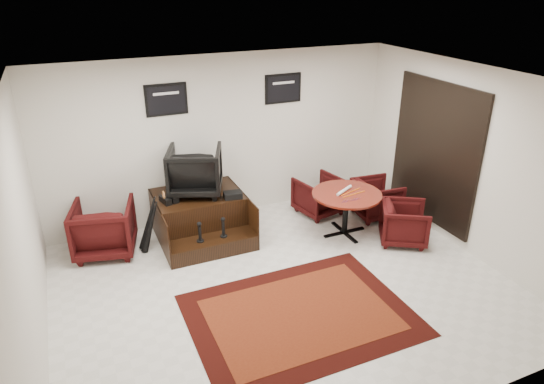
{
  "coord_description": "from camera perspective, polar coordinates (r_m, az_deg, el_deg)",
  "views": [
    {
      "loc": [
        -2.38,
        -5.0,
        3.93
      ],
      "look_at": [
        0.2,
        0.9,
        1.03
      ],
      "focal_mm": 32.0,
      "sensor_mm": 36.0,
      "label": 1
    }
  ],
  "objects": [
    {
      "name": "area_rug",
      "position": [
        6.31,
        3.32,
        -14.22
      ],
      "size": [
        2.73,
        2.05,
        0.01
      ],
      "color": "black",
      "rests_on": "ground"
    },
    {
      "name": "room_shell",
      "position": [
        6.21,
        4.63,
        3.98
      ],
      "size": [
        6.02,
        5.02,
        2.81
      ],
      "color": "beige",
      "rests_on": "ground"
    },
    {
      "name": "table_chair_corner",
      "position": [
        7.95,
        15.31,
        -3.35
      ],
      "size": [
        0.92,
        0.93,
        0.72
      ],
      "primitive_type": "imported",
      "rotation": [
        0.0,
        0.0,
        1.03
      ],
      "color": "black",
      "rests_on": "ground"
    },
    {
      "name": "table_clutter",
      "position": [
        7.79,
        9.4,
        -0.3
      ],
      "size": [
        0.57,
        0.37,
        0.01
      ],
      "color": "orange",
      "rests_on": "meeting_table"
    },
    {
      "name": "shine_podium",
      "position": [
        7.94,
        -8.41,
        -2.97
      ],
      "size": [
        1.39,
        1.43,
        0.72
      ],
      "color": "black",
      "rests_on": "ground"
    },
    {
      "name": "ground",
      "position": [
        6.79,
        1.51,
        -11.12
      ],
      "size": [
        6.0,
        6.0,
        0.0
      ],
      "primitive_type": "plane",
      "color": "silver",
      "rests_on": "ground"
    },
    {
      "name": "armchair_side",
      "position": [
        7.78,
        -19.19,
        -3.8
      ],
      "size": [
        1.04,
        1.0,
        0.89
      ],
      "primitive_type": "imported",
      "rotation": [
        0.0,
        0.0,
        2.9
      ],
      "color": "black",
      "rests_on": "ground"
    },
    {
      "name": "shoes_pair",
      "position": [
        7.63,
        -12.02,
        -0.81
      ],
      "size": [
        0.27,
        0.31,
        0.1
      ],
      "color": "black",
      "rests_on": "shine_podium"
    },
    {
      "name": "polish_kit",
      "position": [
        7.62,
        -4.64,
        -0.35
      ],
      "size": [
        0.31,
        0.23,
        0.1
      ],
      "primitive_type": "cube",
      "rotation": [
        0.0,
        0.0,
        -0.15
      ],
      "color": "black",
      "rests_on": "shine_podium"
    },
    {
      "name": "shine_chair",
      "position": [
        7.74,
        -9.06,
        2.78
      ],
      "size": [
        1.03,
        1.0,
        0.84
      ],
      "primitive_type": "imported",
      "rotation": [
        0.0,
        0.0,
        2.77
      ],
      "color": "black",
      "rests_on": "shine_podium"
    },
    {
      "name": "umbrella_black",
      "position": [
        7.62,
        -14.12,
        -3.94
      ],
      "size": [
        0.32,
        0.12,
        0.85
      ],
      "primitive_type": null,
      "color": "black",
      "rests_on": "ground"
    },
    {
      "name": "umbrella_hooked",
      "position": [
        7.7,
        -14.31,
        -3.46
      ],
      "size": [
        0.33,
        0.12,
        0.89
      ],
      "primitive_type": null,
      "color": "black",
      "rests_on": "ground"
    },
    {
      "name": "meeting_table",
      "position": [
        7.88,
        8.76,
        -0.72
      ],
      "size": [
        1.12,
        1.12,
        0.73
      ],
      "color": "#4F120B",
      "rests_on": "ground"
    },
    {
      "name": "table_chair_window",
      "position": [
        8.67,
        12.22,
        -0.58
      ],
      "size": [
        0.74,
        0.78,
        0.74
      ],
      "primitive_type": "imported",
      "rotation": [
        0.0,
        0.0,
        1.47
      ],
      "color": "black",
      "rests_on": "ground"
    },
    {
      "name": "table_chair_back",
      "position": [
        8.63,
        5.54,
        -0.2
      ],
      "size": [
        0.85,
        0.81,
        0.74
      ],
      "primitive_type": "imported",
      "rotation": [
        0.0,
        0.0,
        3.35
      ],
      "color": "black",
      "rests_on": "ground"
    },
    {
      "name": "paper_roll",
      "position": [
        7.87,
        8.5,
        0.2
      ],
      "size": [
        0.39,
        0.25,
        0.05
      ],
      "primitive_type": "cylinder",
      "rotation": [
        0.0,
        1.57,
        0.51
      ],
      "color": "silver",
      "rests_on": "meeting_table"
    }
  ]
}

